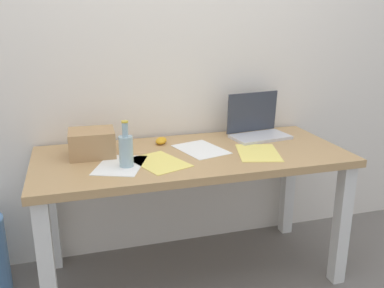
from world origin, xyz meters
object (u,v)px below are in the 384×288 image
desk (192,171)px  computer_mouse (161,141)px  beer_bottle (126,150)px  laptop_right (257,127)px  cardboard_box (92,143)px

desk → computer_mouse: computer_mouse is taller
desk → beer_bottle: bearing=-162.7°
laptop_right → computer_mouse: size_ratio=3.62×
desk → laptop_right: (0.46, 0.19, 0.17)m
laptop_right → desk: bearing=-157.3°
laptop_right → computer_mouse: laptop_right is taller
laptop_right → beer_bottle: size_ratio=1.59×
laptop_right → cardboard_box: laptop_right is taller
desk → laptop_right: laptop_right is taller
desk → cardboard_box: size_ratio=7.11×
laptop_right → cardboard_box: bearing=-174.8°
beer_bottle → cardboard_box: (-0.15, 0.22, -0.02)m
cardboard_box → desk: bearing=-11.7°
desk → beer_bottle: (-0.36, -0.11, 0.19)m
computer_mouse → cardboard_box: (-0.39, -0.11, 0.05)m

